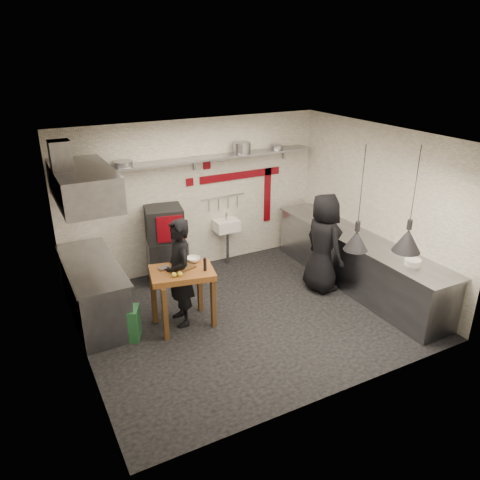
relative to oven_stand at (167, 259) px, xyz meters
name	(u,v)px	position (x,y,z in m)	size (l,w,h in m)	color
floor	(249,315)	(0.71, -1.79, -0.40)	(5.00, 5.00, 0.00)	black
ceiling	(250,138)	(0.71, -1.79, 2.40)	(5.00, 5.00, 0.00)	beige
wall_back	(195,196)	(0.71, 0.31, 1.00)	(5.00, 0.04, 2.80)	white
wall_front	(340,295)	(0.71, -3.89, 1.00)	(5.00, 0.04, 2.80)	white
wall_left	(74,268)	(-1.79, -1.79, 1.00)	(0.04, 4.20, 2.80)	white
wall_right	(378,208)	(3.21, -1.79, 1.00)	(0.04, 4.20, 2.80)	white
red_band_horiz	(241,175)	(1.66, 0.29, 1.28)	(1.70, 0.02, 0.14)	#62050E
red_band_vert	(267,195)	(2.26, 0.29, 0.80)	(0.14, 0.02, 1.10)	#62050E
red_tile_a	(207,165)	(0.96, 0.29, 1.55)	(0.14, 0.02, 0.14)	#62050E
red_tile_b	(190,182)	(0.61, 0.29, 1.28)	(0.14, 0.02, 0.14)	#62050E
back_shelf	(197,159)	(0.71, 0.13, 1.72)	(4.60, 0.34, 0.04)	gray
shelf_bracket_left	(85,176)	(-1.19, 0.28, 1.62)	(0.04, 0.06, 0.24)	gray
shelf_bracket_mid	(194,163)	(0.71, 0.28, 1.62)	(0.04, 0.06, 0.24)	gray
shelf_bracket_right	(284,153)	(2.61, 0.28, 1.62)	(0.04, 0.06, 0.24)	gray
pan_far_left	(123,164)	(-0.60, 0.13, 1.79)	(0.31, 0.31, 0.09)	gray
pan_mid_left	(122,165)	(-0.62, 0.13, 1.78)	(0.22, 0.22, 0.07)	gray
stock_pot	(242,148)	(1.59, 0.13, 1.84)	(0.33, 0.33, 0.20)	gray
pan_right	(277,147)	(2.34, 0.13, 1.78)	(0.23, 0.23, 0.08)	gray
oven_stand	(167,259)	(0.00, 0.00, 0.00)	(0.69, 0.62, 0.80)	gray
combi_oven	(164,223)	(-0.02, 0.00, 0.69)	(0.63, 0.59, 0.58)	black
oven_door	(170,229)	(-0.02, -0.31, 0.69)	(0.45, 0.03, 0.46)	#62050E
oven_glass	(168,229)	(-0.05, -0.28, 0.69)	(0.39, 0.02, 0.34)	black
hand_sink	(226,225)	(1.26, 0.13, 0.38)	(0.46, 0.34, 0.22)	white
sink_tap	(226,217)	(1.26, 0.13, 0.56)	(0.03, 0.03, 0.14)	gray
sink_drain	(227,247)	(1.26, 0.09, -0.06)	(0.06, 0.06, 0.66)	gray
utensil_rail	(223,196)	(1.26, 0.27, 0.92)	(0.02, 0.02, 0.90)	gray
counter_right	(356,262)	(2.86, -1.79, 0.05)	(0.70, 3.80, 0.90)	gray
counter_right_top	(359,238)	(2.86, -1.79, 0.52)	(0.76, 3.90, 0.03)	gray
plate_stack	(413,262)	(2.83, -3.01, 0.57)	(0.24, 0.24, 0.09)	white
small_bowl_right	(413,264)	(2.81, -3.04, 0.56)	(0.19, 0.19, 0.05)	white
counter_left	(95,292)	(-1.44, -0.74, 0.05)	(0.70, 1.90, 0.90)	gray
counter_left_top	(91,265)	(-1.44, -0.74, 0.52)	(0.76, 2.00, 0.03)	gray
extractor_hood	(84,185)	(-1.39, -0.74, 1.75)	(0.78, 1.60, 0.50)	gray
hood_duct	(61,159)	(-1.64, -0.74, 2.15)	(0.28, 0.28, 0.50)	gray
green_bin	(128,323)	(-1.15, -1.54, -0.15)	(0.31, 0.31, 0.50)	#205A31
prep_table	(183,298)	(-0.30, -1.56, 0.06)	(0.92, 0.64, 0.92)	brown
cutting_board	(182,268)	(-0.27, -1.51, 0.53)	(0.35, 0.25, 0.03)	#54351B
pepper_mill	(205,264)	(0.00, -1.72, 0.62)	(0.05, 0.05, 0.20)	black
lemon_a	(174,275)	(-0.47, -1.72, 0.56)	(0.07, 0.07, 0.07)	gold
lemon_b	(180,274)	(-0.39, -1.73, 0.56)	(0.08, 0.08, 0.08)	gold
veg_ball	(183,260)	(-0.19, -1.35, 0.57)	(0.10, 0.10, 0.10)	#5F9337
steel_tray	(164,268)	(-0.51, -1.40, 0.54)	(0.17, 0.11, 0.03)	gray
bowl	(193,259)	(-0.03, -1.36, 0.55)	(0.21, 0.21, 0.07)	white
heat_lamp_near	(360,199)	(1.82, -2.85, 1.66)	(0.34, 0.34, 1.48)	black
heat_lamp_far	(413,200)	(2.43, -3.20, 1.65)	(0.39, 0.39, 1.49)	black
chef_left	(179,273)	(-0.31, -1.48, 0.44)	(0.61, 0.40, 1.68)	black
chef_right	(323,243)	(2.25, -1.60, 0.47)	(0.85, 0.55, 1.74)	black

